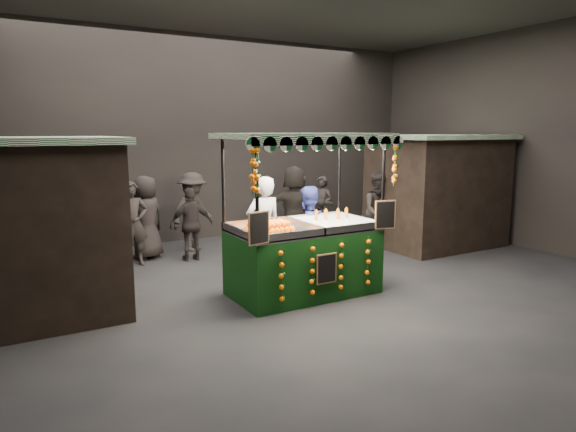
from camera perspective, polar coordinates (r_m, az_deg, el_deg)
ground at (r=8.77m, az=2.91°, el=-8.28°), size 12.00×12.00×0.00m
market_hall at (r=8.38m, az=3.11°, el=14.32°), size 12.10×10.10×5.05m
neighbour_stall_left at (r=8.12m, az=-28.47°, el=-1.36°), size 3.00×2.20×2.60m
neighbour_stall_right at (r=12.42m, az=16.40°, el=2.79°), size 3.00×2.20×2.60m
juice_stall at (r=8.33m, az=1.96°, el=-3.36°), size 2.74×1.61×2.65m
vendor_grey at (r=9.16m, az=-2.77°, el=-1.42°), size 0.70×0.48×1.89m
vendor_blue at (r=9.36m, az=2.20°, el=-1.79°), size 0.91×0.76×1.69m
shopper_0 at (r=10.58m, az=-17.10°, el=-0.83°), size 0.63×0.42×1.71m
shopper_1 at (r=11.69m, az=10.26°, el=0.52°), size 1.03×0.92×1.76m
shopper_2 at (r=10.73m, az=-10.82°, el=-0.93°), size 0.92×0.44×1.53m
shopper_3 at (r=11.63m, az=-10.67°, el=0.49°), size 1.32×1.06×1.78m
shopper_4 at (r=11.06m, az=-15.70°, el=-0.17°), size 1.01×0.84×1.77m
shopper_5 at (r=11.60m, az=0.76°, el=0.99°), size 1.71×1.61×1.92m
shopper_6 at (r=12.88m, az=3.81°, el=1.03°), size 0.57×0.67×1.57m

